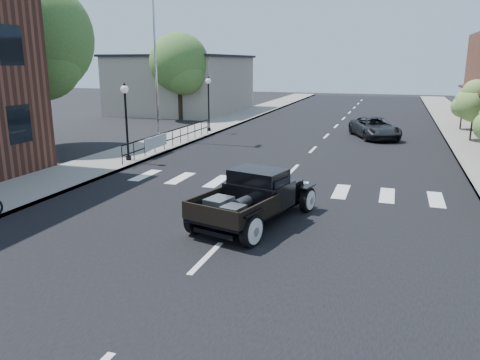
% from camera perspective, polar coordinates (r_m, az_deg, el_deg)
% --- Properties ---
extents(ground, '(120.00, 120.00, 0.00)m').
position_cam_1_polar(ground, '(14.04, 0.54, -4.86)').
color(ground, black).
rests_on(ground, ground).
extents(road, '(14.00, 80.00, 0.02)m').
position_cam_1_polar(road, '(28.31, 9.89, 4.69)').
color(road, black).
rests_on(road, ground).
extents(road_markings, '(12.00, 60.00, 0.06)m').
position_cam_1_polar(road_markings, '(23.45, 8.04, 2.78)').
color(road_markings, silver).
rests_on(road_markings, ground).
extents(sidewalk_left, '(3.00, 80.00, 0.15)m').
position_cam_1_polar(sidewalk_left, '(30.69, -6.06, 5.67)').
color(sidewalk_left, gray).
rests_on(sidewalk_left, ground).
extents(sidewalk_right, '(3.00, 80.00, 0.15)m').
position_cam_1_polar(sidewalk_right, '(28.36, 27.15, 3.48)').
color(sidewalk_right, gray).
rests_on(sidewalk_right, ground).
extents(low_building_left, '(10.00, 12.00, 5.00)m').
position_cam_1_polar(low_building_left, '(44.93, -6.92, 11.44)').
color(low_building_left, '#ACA090').
rests_on(low_building_left, ground).
extents(railing, '(0.08, 10.00, 1.00)m').
position_cam_1_polar(railing, '(25.63, -8.23, 5.22)').
color(railing, black).
rests_on(railing, sidewalk_left).
extents(banner, '(0.04, 2.20, 0.60)m').
position_cam_1_polar(banner, '(23.88, -10.17, 4.00)').
color(banner, silver).
rests_on(banner, sidewalk_left).
extents(lamp_post_b, '(0.36, 0.36, 3.54)m').
position_cam_1_polar(lamp_post_b, '(22.14, -13.68, 6.89)').
color(lamp_post_b, black).
rests_on(lamp_post_b, sidewalk_left).
extents(lamp_post_c, '(0.36, 0.36, 3.54)m').
position_cam_1_polar(lamp_post_c, '(31.03, -3.84, 9.24)').
color(lamp_post_c, black).
rests_on(lamp_post_c, sidewalk_left).
extents(flagpole, '(0.12, 0.12, 12.11)m').
position_cam_1_polar(flagpole, '(28.02, -10.40, 17.29)').
color(flagpole, silver).
rests_on(flagpole, sidewalk_left).
extents(big_tree_near, '(5.98, 5.98, 8.79)m').
position_cam_1_polar(big_tree_near, '(27.42, -23.45, 12.67)').
color(big_tree_near, '#436C2E').
rests_on(big_tree_near, ground).
extents(big_tree_far, '(4.68, 4.68, 6.87)m').
position_cam_1_polar(big_tree_far, '(38.41, -7.38, 12.37)').
color(big_tree_far, '#436C2E').
rests_on(big_tree_far, ground).
extents(small_tree_d, '(2.01, 2.01, 3.35)m').
position_cam_1_polar(small_tree_d, '(30.27, 26.56, 7.49)').
color(small_tree_d, olive).
rests_on(small_tree_d, sidewalk_right).
extents(small_tree_e, '(1.47, 1.47, 2.46)m').
position_cam_1_polar(small_tree_e, '(35.10, 25.44, 7.60)').
color(small_tree_e, olive).
rests_on(small_tree_e, sidewalk_right).
extents(hotrod_pickup, '(3.28, 5.04, 1.61)m').
position_cam_1_polar(hotrod_pickup, '(13.53, 1.79, -2.02)').
color(hotrod_pickup, black).
rests_on(hotrod_pickup, ground).
extents(second_car, '(3.69, 5.03, 1.27)m').
position_cam_1_polar(second_car, '(30.09, 16.10, 6.10)').
color(second_car, black).
rests_on(second_car, ground).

